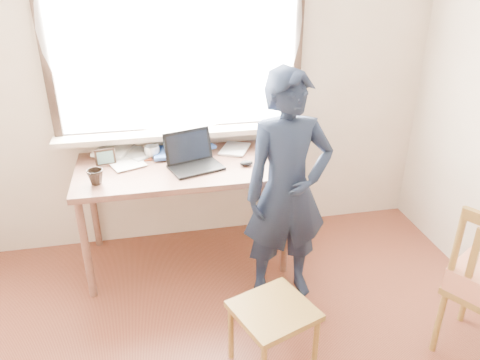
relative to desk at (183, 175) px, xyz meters
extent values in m
cube|color=beige|center=(0.24, 0.37, 0.59)|extent=(3.50, 0.02, 2.60)
cube|color=white|center=(0.04, 0.36, 0.89)|extent=(1.70, 0.01, 1.30)
cube|color=black|center=(0.04, 0.34, 0.21)|extent=(1.82, 0.06, 0.06)
cube|color=black|center=(-0.84, 0.34, 0.89)|extent=(0.06, 0.06, 1.30)
cube|color=black|center=(0.92, 0.34, 0.89)|extent=(0.06, 0.06, 1.30)
cube|color=beige|center=(0.04, 0.27, 0.22)|extent=(1.85, 0.20, 0.04)
cube|color=white|center=(0.04, 0.28, 0.99)|extent=(1.95, 0.02, 1.65)
cube|color=brown|center=(0.00, 0.00, 0.06)|extent=(1.47, 0.74, 0.04)
cylinder|color=brown|center=(-0.68, -0.32, -0.33)|extent=(0.05, 0.05, 0.75)
cylinder|color=brown|center=(-0.68, 0.32, -0.33)|extent=(0.05, 0.05, 0.75)
cylinder|color=brown|center=(0.68, -0.32, -0.33)|extent=(0.05, 0.05, 0.75)
cylinder|color=brown|center=(0.68, 0.32, -0.33)|extent=(0.05, 0.05, 0.75)
cube|color=black|center=(0.09, -0.08, 0.09)|extent=(0.40, 0.34, 0.02)
cube|color=black|center=(0.05, 0.04, 0.20)|extent=(0.35, 0.17, 0.23)
cube|color=black|center=(0.05, 0.04, 0.20)|extent=(0.31, 0.14, 0.19)
cube|color=black|center=(0.09, -0.09, 0.09)|extent=(0.33, 0.23, 0.00)
imported|color=white|center=(-0.20, 0.18, 0.13)|extent=(0.15, 0.15, 0.09)
imported|color=black|center=(-0.57, -0.18, 0.13)|extent=(0.12, 0.12, 0.10)
ellipsoid|color=black|center=(0.44, -0.10, 0.10)|extent=(0.09, 0.06, 0.04)
cube|color=#F5AB39|center=(-0.35, 0.26, 0.09)|extent=(0.28, 0.25, 0.01)
cube|color=white|center=(-0.06, 0.12, 0.09)|extent=(0.33, 0.32, 0.02)
cube|color=white|center=(-0.39, 0.16, 0.10)|extent=(0.38, 0.35, 0.02)
cube|color=#3961B9|center=(-0.18, 0.29, 0.10)|extent=(0.34, 0.35, 0.01)
cube|color=#90381A|center=(0.07, 0.26, 0.10)|extent=(0.31, 0.25, 0.01)
cube|color=white|center=(-0.49, 0.17, 0.11)|extent=(0.27, 0.26, 0.02)
cube|color=white|center=(-0.49, 0.09, 0.11)|extent=(0.40, 0.39, 0.00)
cube|color=white|center=(-0.19, 0.22, 0.11)|extent=(0.35, 0.34, 0.01)
imported|color=white|center=(-0.37, 0.18, 0.09)|extent=(0.29, 0.30, 0.02)
imported|color=white|center=(0.33, 0.23, 0.09)|extent=(0.28, 0.32, 0.02)
cube|color=black|center=(-0.52, 0.10, 0.14)|extent=(0.14, 0.04, 0.11)
cube|color=#337433|center=(-0.52, 0.10, 0.14)|extent=(0.11, 0.02, 0.08)
cube|color=olive|center=(0.37, -1.14, -0.31)|extent=(0.51, 0.50, 0.04)
cylinder|color=olive|center=(0.15, -1.05, -0.52)|extent=(0.03, 0.03, 0.38)
cylinder|color=olive|center=(0.59, -1.24, -0.52)|extent=(0.03, 0.03, 0.38)
cylinder|color=olive|center=(0.48, -0.93, -0.52)|extent=(0.03, 0.03, 0.38)
cylinder|color=olive|center=(1.66, -1.04, -0.50)|extent=(0.04, 0.04, 0.42)
cylinder|color=olive|center=(1.34, -1.23, -0.50)|extent=(0.04, 0.04, 0.42)
cylinder|color=olive|center=(1.33, -1.24, 0.02)|extent=(0.04, 0.04, 0.52)
cube|color=olive|center=(1.38, -1.32, -0.01)|extent=(0.04, 0.04, 0.41)
imported|color=black|center=(0.62, -0.52, 0.07)|extent=(0.58, 0.39, 1.56)
camera|label=1|loc=(-0.20, -3.02, 1.45)|focal=35.00mm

